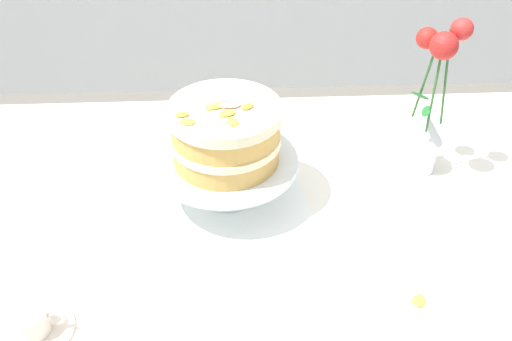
{
  "coord_description": "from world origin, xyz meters",
  "views": [
    {
      "loc": [
        -0.08,
        -0.86,
        1.54
      ],
      "look_at": [
        -0.04,
        0.03,
        0.86
      ],
      "focal_mm": 41.57,
      "sensor_mm": 36.0,
      "label": 1
    }
  ],
  "objects_px": {
    "cake_stand": "(227,166)",
    "dining_table": "(276,268)",
    "teacup": "(31,324)",
    "layer_cake": "(225,133)",
    "flower_vase": "(429,114)"
  },
  "relations": [
    {
      "from": "cake_stand",
      "to": "layer_cake",
      "type": "distance_m",
      "value": 0.08
    },
    {
      "from": "dining_table",
      "to": "teacup",
      "type": "height_order",
      "value": "teacup"
    },
    {
      "from": "cake_stand",
      "to": "dining_table",
      "type": "bearing_deg",
      "value": -52.58
    },
    {
      "from": "layer_cake",
      "to": "dining_table",
      "type": "bearing_deg",
      "value": -52.55
    },
    {
      "from": "cake_stand",
      "to": "layer_cake",
      "type": "bearing_deg",
      "value": -110.96
    },
    {
      "from": "flower_vase",
      "to": "cake_stand",
      "type": "bearing_deg",
      "value": -169.28
    },
    {
      "from": "layer_cake",
      "to": "teacup",
      "type": "relative_size",
      "value": 1.65
    },
    {
      "from": "flower_vase",
      "to": "teacup",
      "type": "height_order",
      "value": "flower_vase"
    },
    {
      "from": "cake_stand",
      "to": "flower_vase",
      "type": "height_order",
      "value": "flower_vase"
    },
    {
      "from": "flower_vase",
      "to": "teacup",
      "type": "relative_size",
      "value": 2.64
    },
    {
      "from": "dining_table",
      "to": "flower_vase",
      "type": "height_order",
      "value": "flower_vase"
    },
    {
      "from": "cake_stand",
      "to": "teacup",
      "type": "bearing_deg",
      "value": -134.32
    },
    {
      "from": "teacup",
      "to": "flower_vase",
      "type": "bearing_deg",
      "value": 28.77
    },
    {
      "from": "flower_vase",
      "to": "teacup",
      "type": "xyz_separation_m",
      "value": [
        -0.75,
        -0.41,
        -0.12
      ]
    },
    {
      "from": "dining_table",
      "to": "layer_cake",
      "type": "height_order",
      "value": "layer_cake"
    }
  ]
}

